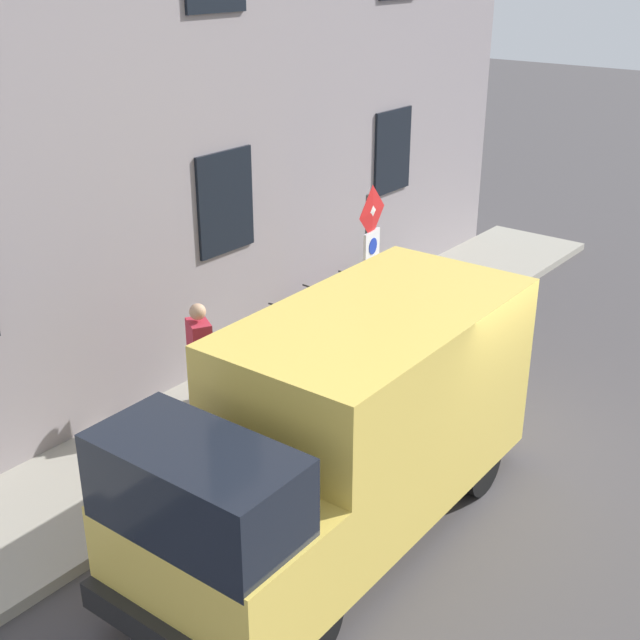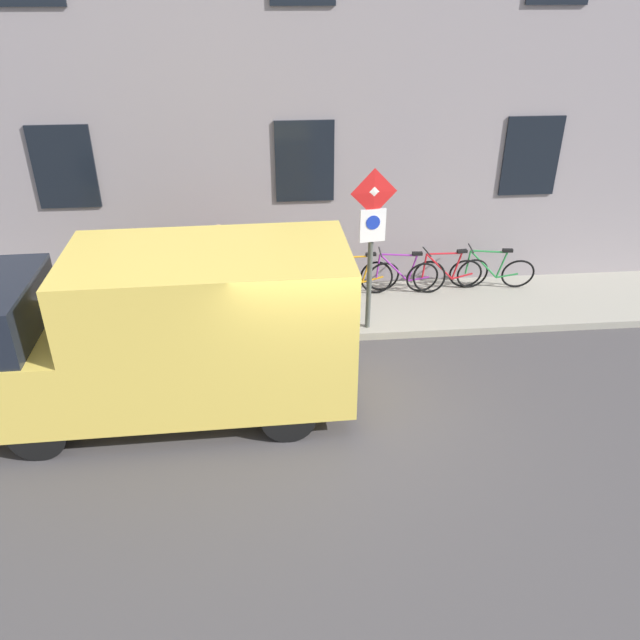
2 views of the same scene
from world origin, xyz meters
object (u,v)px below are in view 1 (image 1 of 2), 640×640
(bicycle_orange, at_px, (298,326))
(bicycle_purple, at_px, (332,309))
(litter_bin, at_px, (265,395))
(bicycle_green, at_px, (392,278))
(pedestrian, at_px, (201,359))
(bicycle_red, at_px, (364,293))
(delivery_van, at_px, (345,426))
(sign_post_stacked, at_px, (370,255))

(bicycle_orange, bearing_deg, bicycle_purple, 173.40)
(litter_bin, bearing_deg, bicycle_green, -75.84)
(pedestrian, height_order, litter_bin, pedestrian)
(bicycle_red, bearing_deg, bicycle_green, 175.26)
(bicycle_orange, xyz_separation_m, pedestrian, (-0.48, 2.59, 0.56))
(delivery_van, distance_m, bicycle_purple, 5.27)
(bicycle_purple, distance_m, litter_bin, 3.30)
(bicycle_purple, xyz_separation_m, pedestrian, (-0.48, 3.49, 0.56))
(litter_bin, bearing_deg, bicycle_purple, -68.13)
(pedestrian, distance_m, litter_bin, 0.99)
(bicycle_green, distance_m, bicycle_purple, 1.81)
(litter_bin, bearing_deg, delivery_van, 154.36)
(bicycle_green, height_order, bicycle_purple, same)
(bicycle_green, height_order, bicycle_orange, same)
(delivery_van, relative_size, bicycle_orange, 3.13)
(bicycle_green, relative_size, pedestrian, 1.00)
(sign_post_stacked, distance_m, bicycle_orange, 2.03)
(bicycle_red, bearing_deg, bicycle_purple, -4.89)
(delivery_van, height_order, bicycle_red, delivery_van)
(bicycle_red, bearing_deg, sign_post_stacked, 32.31)
(bicycle_orange, xyz_separation_m, litter_bin, (-1.23, 2.16, 0.08))
(sign_post_stacked, relative_size, bicycle_red, 1.62)
(bicycle_red, height_order, pedestrian, pedestrian)
(delivery_van, distance_m, pedestrian, 2.86)
(bicycle_orange, bearing_deg, pedestrian, 3.81)
(sign_post_stacked, xyz_separation_m, bicycle_green, (1.37, -2.71, -1.50))
(bicycle_green, bearing_deg, delivery_van, 35.15)
(bicycle_green, bearing_deg, bicycle_red, 5.99)
(bicycle_orange, relative_size, litter_bin, 1.91)
(sign_post_stacked, bearing_deg, litter_bin, 86.33)
(bicycle_green, relative_size, litter_bin, 1.91)
(bicycle_purple, relative_size, bicycle_orange, 1.00)
(bicycle_red, bearing_deg, delivery_van, 28.68)
(delivery_van, xyz_separation_m, bicycle_red, (3.28, -4.95, -0.82))
(sign_post_stacked, relative_size, bicycle_green, 1.62)
(sign_post_stacked, xyz_separation_m, bicycle_purple, (1.37, -0.90, -1.50))
(delivery_van, relative_size, pedestrian, 3.12)
(bicycle_green, height_order, bicycle_red, same)
(pedestrian, bearing_deg, bicycle_purple, 36.81)
(sign_post_stacked, xyz_separation_m, delivery_van, (-1.91, 3.14, -0.68))
(bicycle_red, height_order, bicycle_purple, same)
(bicycle_orange, height_order, pedestrian, pedestrian)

